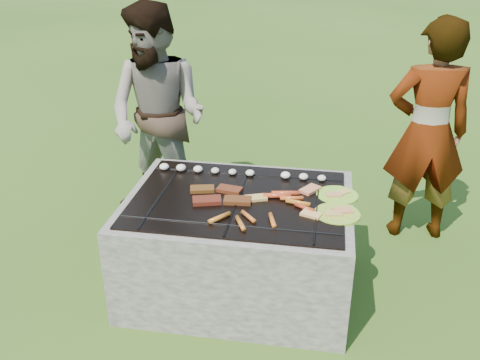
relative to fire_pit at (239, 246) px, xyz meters
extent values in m
plane|color=#2A4C13|center=(0.00, 0.00, -0.28)|extent=(60.00, 60.00, 0.00)
cube|color=#9F968D|center=(0.00, 0.41, 0.02)|extent=(1.30, 0.18, 0.60)
cube|color=#A69F93|center=(0.00, -0.41, 0.02)|extent=(1.30, 0.18, 0.60)
cube|color=#A29A8F|center=(-0.56, 0.00, 0.02)|extent=(0.18, 0.64, 0.60)
cube|color=#A39C91|center=(0.56, 0.00, 0.02)|extent=(0.18, 0.64, 0.60)
cube|color=black|center=(0.00, 0.00, -0.04)|extent=(0.94, 0.64, 0.48)
sphere|color=#FF5914|center=(0.00, 0.00, 0.18)|extent=(0.10, 0.10, 0.10)
cube|color=black|center=(0.00, 0.00, 0.32)|extent=(1.20, 0.90, 0.01)
cylinder|color=black|center=(-0.45, 0.00, 0.33)|extent=(0.01, 0.88, 0.01)
cylinder|color=black|center=(0.00, 0.00, 0.33)|extent=(0.01, 0.88, 0.01)
cylinder|color=black|center=(0.45, 0.00, 0.33)|extent=(0.01, 0.88, 0.01)
cylinder|color=black|center=(0.00, -0.32, 0.33)|extent=(1.18, 0.01, 0.01)
cylinder|color=black|center=(0.00, 0.32, 0.33)|extent=(1.18, 0.01, 0.01)
ellipsoid|color=white|center=(-0.54, 0.31, 0.35)|extent=(0.06, 0.06, 0.04)
ellipsoid|color=#F5E6D0|center=(-0.42, 0.31, 0.35)|extent=(0.06, 0.06, 0.04)
ellipsoid|color=white|center=(-0.31, 0.31, 0.35)|extent=(0.06, 0.06, 0.04)
ellipsoid|color=beige|center=(-0.20, 0.31, 0.35)|extent=(0.05, 0.05, 0.04)
ellipsoid|color=beige|center=(-0.09, 0.31, 0.35)|extent=(0.05, 0.05, 0.04)
ellipsoid|color=white|center=(0.02, 0.31, 0.35)|extent=(0.05, 0.05, 0.04)
ellipsoid|color=white|center=(0.24, 0.31, 0.35)|extent=(0.06, 0.06, 0.04)
ellipsoid|color=beige|center=(0.35, 0.31, 0.35)|extent=(0.06, 0.06, 0.04)
ellipsoid|color=silver|center=(0.46, 0.31, 0.35)|extent=(0.05, 0.05, 0.04)
cube|color=brown|center=(-0.23, 0.05, 0.34)|extent=(0.16, 0.11, 0.02)
cube|color=#93391A|center=(-0.07, 0.07, 0.34)|extent=(0.16, 0.11, 0.02)
cube|color=maroon|center=(-0.17, -0.09, 0.34)|extent=(0.18, 0.13, 0.02)
cube|color=brown|center=(0.00, -0.06, 0.34)|extent=(0.16, 0.10, 0.02)
cylinder|color=#CA4E21|center=(0.26, 0.07, 0.34)|extent=(0.16, 0.06, 0.03)
cylinder|color=#DB5D24|center=(0.30, 0.02, 0.34)|extent=(0.13, 0.05, 0.02)
cylinder|color=orange|center=(0.34, -0.03, 0.34)|extent=(0.14, 0.05, 0.03)
cylinder|color=#BC441E|center=(0.38, -0.08, 0.34)|extent=(0.12, 0.08, 0.02)
cylinder|color=orange|center=(0.09, -0.23, 0.34)|extent=(0.10, 0.11, 0.02)
cylinder|color=orange|center=(0.22, -0.25, 0.34)|extent=(0.06, 0.14, 0.03)
cylinder|color=#C76320|center=(-0.06, -0.27, 0.34)|extent=(0.11, 0.13, 0.03)
cylinder|color=orange|center=(0.06, -0.31, 0.34)|extent=(0.08, 0.13, 0.03)
cylinder|color=#CA4E21|center=(0.22, 0.03, 0.34)|extent=(0.16, 0.06, 0.03)
cube|color=#D1BB6B|center=(0.10, 0.00, 0.34)|extent=(0.14, 0.11, 0.02)
cube|color=#F8E57F|center=(0.42, -0.14, 0.34)|extent=(0.12, 0.10, 0.01)
cube|color=tan|center=(0.40, 0.16, 0.34)|extent=(0.13, 0.15, 0.02)
cylinder|color=#D8F63A|center=(0.56, 0.13, 0.33)|extent=(0.29, 0.29, 0.02)
cube|color=#D1C16A|center=(0.54, 0.11, 0.34)|extent=(0.09, 0.07, 0.01)
cube|color=#D2C16B|center=(0.59, 0.15, 0.34)|extent=(0.09, 0.09, 0.01)
cylinder|color=yellow|center=(0.56, -0.10, 0.33)|extent=(0.31, 0.31, 0.02)
cube|color=#CBBB68|center=(0.54, -0.12, 0.34)|extent=(0.10, 0.08, 0.01)
cube|color=tan|center=(0.59, -0.08, 0.34)|extent=(0.12, 0.09, 0.02)
imported|color=gray|center=(1.14, 0.84, 0.49)|extent=(0.60, 0.43, 1.54)
imported|color=gray|center=(-0.72, 0.78, 0.51)|extent=(0.91, 0.80, 1.59)
camera|label=1|loc=(0.46, -2.69, 1.74)|focal=40.00mm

